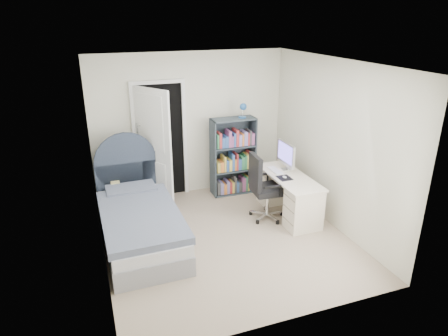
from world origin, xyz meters
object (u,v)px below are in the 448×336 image
object	(u,v)px
floor_lamp	(142,170)
desk	(288,193)
bed	(139,220)
office_chair	(263,184)
bookcase	(234,159)
nightstand	(118,192)

from	to	relation	value
floor_lamp	desk	size ratio (longest dim) A/B	1.02
bed	floor_lamp	xyz separation A→B (m)	(0.26, 1.27, 0.27)
bed	floor_lamp	distance (m)	1.32
floor_lamp	office_chair	world-z (taller)	floor_lamp
desk	office_chair	distance (m)	0.51
bookcase	desk	bearing A→B (deg)	-64.92
bed	office_chair	size ratio (longest dim) A/B	2.04
floor_lamp	bookcase	xyz separation A→B (m)	(1.60, -0.21, 0.06)
desk	floor_lamp	bearing A→B (deg)	148.34
nightstand	desk	bearing A→B (deg)	-20.67
floor_lamp	office_chair	distance (m)	2.11
bookcase	desk	distance (m)	1.25
office_chair	floor_lamp	bearing A→B (deg)	141.97
bookcase	office_chair	xyz separation A→B (m)	(0.06, -1.10, -0.05)
bookcase	office_chair	bearing A→B (deg)	-86.83
bed	bookcase	world-z (taller)	bookcase
bed	floor_lamp	bearing A→B (deg)	78.27
desk	office_chair	world-z (taller)	desk
bed	bookcase	size ratio (longest dim) A/B	1.33
bed	office_chair	world-z (taller)	bed
bed	desk	xyz separation A→B (m)	(2.38, -0.04, 0.07)
bookcase	office_chair	distance (m)	1.10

